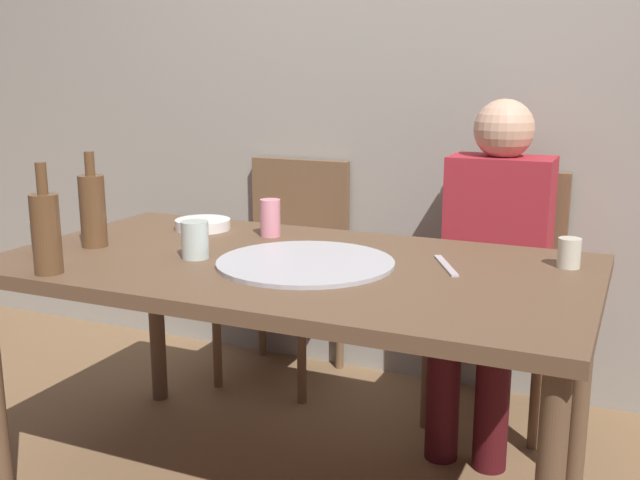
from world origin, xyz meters
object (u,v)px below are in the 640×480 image
Objects in this scene: pizza_tray at (305,263)px; plate_stack at (203,224)px; beer_bottle at (93,209)px; wine_glass at (45,239)px; dining_table at (292,285)px; chair_left at (288,255)px; tumbler_near at (195,240)px; guest_in_sweater at (493,253)px; tumbler_far at (569,253)px; chair_right at (499,278)px; table_knife at (446,265)px; soda_can at (270,218)px; wine_bottle at (46,231)px.

plate_stack is at bearing 150.98° from pizza_tray.
wine_glass is (-0.04, -0.16, -0.06)m from beer_bottle.
dining_table is 1.86× the size of chair_left.
tumbler_near reaches higher than pizza_tray.
pizza_tray is at bearing 62.17° from guest_in_sweater.
tumbler_far is 0.09× the size of chair_right.
beer_bottle is 1.01m from chair_left.
wine_glass is 0.55m from plate_stack.
table_knife is 0.24× the size of chair_right.
wine_glass reaches higher than dining_table.
soda_can reaches higher than tumbler_far.
beer_bottle reaches higher than chair_right.
beer_bottle is (-0.69, -0.06, 0.11)m from pizza_tray.
tumbler_near is 0.99m from chair_left.
plate_stack is 0.21× the size of chair_left.
chair_right is at bearing 44.43° from wine_glass.
pizza_tray is 1.71× the size of beer_bottle.
chair_left is (-0.23, 0.59, -0.28)m from soda_can.
plate_stack is at bearing 64.75° from beer_bottle.
plate_stack is (0.17, 0.35, -0.10)m from beer_bottle.
beer_bottle is at bearing 41.14° from chair_right.
guest_in_sweater is (0.87, -0.15, 0.13)m from chair_left.
soda_can is at bearing 178.70° from tumbler_far.
chair_left is at bearing 152.43° from tumbler_far.
chair_left reaches higher than tumbler_far.
chair_right is at bearing 32.85° from plate_stack.
wine_glass is 0.85× the size of soda_can.
wine_bottle is at bearing -148.60° from pizza_tray.
dining_table is at bearing 19.55° from wine_glass.
chair_left is 0.87m from chair_right.
dining_table is 3.36× the size of pizza_tray.
chair_left and chair_right have the same top height.
wine_bottle reaches higher than beer_bottle.
chair_left reaches higher than tumbler_near.
guest_in_sweater reaches higher than beer_bottle.
table_knife is 0.77m from chair_right.
beer_bottle is 3.55× the size of tumbler_far.
wine_bottle is at bearing 51.82° from chair_right.
table_knife is at bearing 16.27° from tumbler_near.
wine_bottle reaches higher than chair_right.
tumbler_far is (1.00, 0.33, -0.01)m from tumbler_near.
wine_bottle is at bearing 48.13° from guest_in_sweater.
tumbler_far is 1.20m from plate_stack.
tumbler_near is at bearing 78.95° from table_knife.
plate_stack is at bearing 86.87° from chair_left.
guest_in_sweater is at bearing 25.57° from plate_stack.
dining_table is 0.73m from wine_glass.
dining_table is 5.63× the size of wine_bottle.
chair_left is at bearing 117.18° from dining_table.
table_knife is at bearing 20.97° from pizza_tray.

